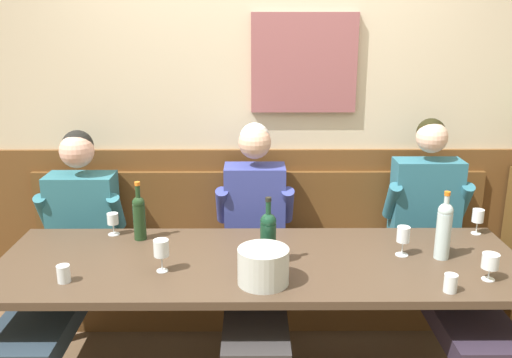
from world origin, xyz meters
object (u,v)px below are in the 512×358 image
(person_right_seat, at_px, (255,250))
(water_tumbler_left, at_px, (451,283))
(ice_bucket, at_px, (263,266))
(wine_glass_mid_right, at_px, (113,220))
(water_tumbler_center, at_px, (444,244))
(dining_table, at_px, (261,271))
(wine_bottle_amber_mid, at_px, (444,229))
(wine_glass_center_rear, at_px, (161,250))
(person_center_left_seat, at_px, (66,254))
(wine_bottle_green_tall, at_px, (268,237))
(wall_bench, at_px, (259,275))
(person_center_right_seat, at_px, (443,252))
(wine_glass_by_bottle, at_px, (403,235))
(wine_glass_left_end, at_px, (490,263))
(wine_bottle_clear_water, at_px, (139,216))
(wine_glass_near_bucket, at_px, (478,217))
(water_tumbler_right, at_px, (64,274))

(person_right_seat, height_order, water_tumbler_left, person_right_seat)
(ice_bucket, distance_m, water_tumbler_left, 0.85)
(wine_glass_mid_right, height_order, water_tumbler_center, wine_glass_mid_right)
(ice_bucket, bearing_deg, dining_table, 92.01)
(wine_bottle_amber_mid, relative_size, wine_glass_center_rear, 2.19)
(wine_glass_mid_right, bearing_deg, person_center_left_seat, -178.16)
(wine_glass_mid_right, bearing_deg, water_tumbler_center, -7.75)
(wine_bottle_green_tall, bearing_deg, wine_glass_mid_right, 155.80)
(dining_table, distance_m, wine_glass_center_rear, 0.53)
(wine_bottle_green_tall, bearing_deg, wall_bench, 92.74)
(wine_glass_mid_right, bearing_deg, wine_bottle_amber_mid, -10.53)
(water_tumbler_center, bearing_deg, water_tumbler_left, -104.77)
(wall_bench, distance_m, wine_glass_mid_right, 1.06)
(person_center_right_seat, bearing_deg, wine_glass_by_bottle, -139.04)
(wine_glass_left_end, bearing_deg, wine_bottle_clear_water, 163.70)
(wall_bench, xyz_separation_m, water_tumbler_center, (0.97, -0.62, 0.49))
(wine_glass_mid_right, bearing_deg, wine_glass_near_bucket, -0.00)
(ice_bucket, distance_m, wine_glass_mid_right, 1.03)
(wine_bottle_amber_mid, distance_m, wine_glass_mid_right, 1.79)
(person_center_right_seat, distance_m, wine_bottle_clear_water, 1.74)
(ice_bucket, relative_size, wine_glass_left_end, 1.82)
(wine_glass_center_rear, distance_m, wine_glass_mid_right, 0.59)
(wine_glass_center_rear, bearing_deg, wine_bottle_amber_mid, 5.91)
(wine_bottle_amber_mid, bearing_deg, person_center_left_seat, 171.14)
(wine_bottle_clear_water, bearing_deg, dining_table, -22.79)
(wall_bench, xyz_separation_m, ice_bucket, (0.01, -0.98, 0.53))
(person_center_left_seat, bearing_deg, wine_glass_center_rear, -36.32)
(dining_table, relative_size, water_tumbler_right, 32.29)
(wine_glass_by_bottle, height_order, wine_glass_left_end, wine_glass_by_bottle)
(wine_glass_near_bucket, bearing_deg, wine_glass_center_rear, -164.61)
(wine_glass_by_bottle, relative_size, wine_glass_center_rear, 0.96)
(water_tumbler_left, height_order, water_tumbler_center, water_tumbler_left)
(wine_bottle_green_tall, distance_m, wine_bottle_amber_mid, 0.90)
(wall_bench, height_order, person_right_seat, person_right_seat)
(wine_bottle_amber_mid, bearing_deg, person_center_right_seat, 68.35)
(wine_bottle_amber_mid, distance_m, wine_glass_near_bucket, 0.45)
(dining_table, distance_m, wine_glass_mid_right, 0.91)
(person_center_left_seat, distance_m, wine_glass_mid_right, 0.35)
(dining_table, bearing_deg, wine_glass_center_rear, -165.19)
(ice_bucket, bearing_deg, wine_glass_mid_right, 144.49)
(dining_table, bearing_deg, water_tumbler_left, -22.02)
(person_right_seat, relative_size, ice_bucket, 5.52)
(wine_glass_mid_right, distance_m, water_tumbler_left, 1.82)
(wine_bottle_green_tall, bearing_deg, dining_table, 129.97)
(ice_bucket, bearing_deg, person_center_right_seat, 29.09)
(person_center_right_seat, bearing_deg, wine_bottle_green_tall, -159.92)
(dining_table, bearing_deg, wine_glass_mid_right, 157.39)
(ice_bucket, height_order, wine_glass_center_rear, ice_bucket)
(person_right_seat, distance_m, wine_glass_center_rear, 0.69)
(wine_bottle_green_tall, height_order, water_tumbler_center, wine_bottle_green_tall)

